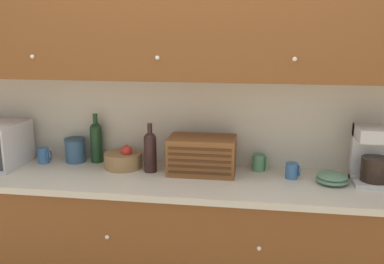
# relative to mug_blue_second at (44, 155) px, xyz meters

# --- Properties ---
(wall_back) EXTENTS (5.93, 0.06, 2.60)m
(wall_back) POSITION_rel_mug_blue_second_xyz_m (1.05, 0.19, 0.34)
(wall_back) COLOR beige
(wall_back) RESTS_ON ground_plane
(counter_unit) EXTENTS (3.55, 0.65, 0.91)m
(counter_unit) POSITION_rel_mug_blue_second_xyz_m (1.05, -0.15, -0.51)
(counter_unit) COLOR brown
(counter_unit) RESTS_ON ground_plane
(backsplash_panel) EXTENTS (3.53, 0.01, 0.60)m
(backsplash_panel) POSITION_rel_mug_blue_second_xyz_m (1.05, 0.16, 0.25)
(backsplash_panel) COLOR beige
(backsplash_panel) RESTS_ON counter_unit
(upper_cabinets) EXTENTS (3.53, 0.39, 0.78)m
(upper_cabinets) POSITION_rel_mug_blue_second_xyz_m (1.21, -0.02, 0.94)
(upper_cabinets) COLOR brown
(upper_cabinets) RESTS_ON backsplash_panel
(mug_blue_second) EXTENTS (0.09, 0.08, 0.11)m
(mug_blue_second) POSITION_rel_mug_blue_second_xyz_m (0.00, 0.00, 0.00)
(mug_blue_second) COLOR #38669E
(mug_blue_second) RESTS_ON counter_unit
(storage_canister) EXTENTS (0.14, 0.14, 0.17)m
(storage_canister) POSITION_rel_mug_blue_second_xyz_m (0.21, 0.06, 0.03)
(storage_canister) COLOR #33567A
(storage_canister) RESTS_ON counter_unit
(wine_bottle) EXTENTS (0.08, 0.08, 0.34)m
(wine_bottle) POSITION_rel_mug_blue_second_xyz_m (0.36, 0.08, 0.10)
(wine_bottle) COLOR #19381E
(wine_bottle) RESTS_ON counter_unit
(fruit_basket) EXTENTS (0.25, 0.25, 0.16)m
(fruit_basket) POSITION_rel_mug_blue_second_xyz_m (0.58, -0.02, 0.00)
(fruit_basket) COLOR #937047
(fruit_basket) RESTS_ON counter_unit
(second_wine_bottle) EXTENTS (0.08, 0.08, 0.32)m
(second_wine_bottle) POSITION_rel_mug_blue_second_xyz_m (0.78, -0.07, 0.09)
(second_wine_bottle) COLOR black
(second_wine_bottle) RESTS_ON counter_unit
(bread_box) EXTENTS (0.43, 0.26, 0.24)m
(bread_box) POSITION_rel_mug_blue_second_xyz_m (1.12, -0.05, 0.06)
(bread_box) COLOR brown
(bread_box) RESTS_ON counter_unit
(mug_patterned_third) EXTENTS (0.10, 0.09, 0.11)m
(mug_patterned_third) POSITION_rel_mug_blue_second_xyz_m (1.48, 0.06, 0.00)
(mug_patterned_third) COLOR #4C845B
(mug_patterned_third) RESTS_ON counter_unit
(mug) EXTENTS (0.09, 0.08, 0.10)m
(mug) POSITION_rel_mug_blue_second_xyz_m (1.69, -0.07, -0.00)
(mug) COLOR #38669E
(mug) RESTS_ON counter_unit
(bowl_stack_on_counter) EXTENTS (0.20, 0.20, 0.07)m
(bowl_stack_on_counter) POSITION_rel_mug_blue_second_xyz_m (1.92, -0.13, -0.02)
(bowl_stack_on_counter) COLOR slate
(bowl_stack_on_counter) RESTS_ON counter_unit
(coffee_maker) EXTENTS (0.25, 0.23, 0.35)m
(coffee_maker) POSITION_rel_mug_blue_second_xyz_m (2.16, -0.08, 0.12)
(coffee_maker) COLOR #B7B7BC
(coffee_maker) RESTS_ON counter_unit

